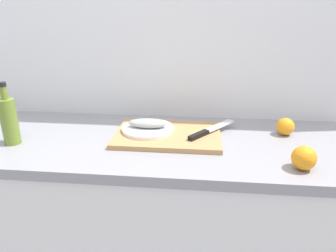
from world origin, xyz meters
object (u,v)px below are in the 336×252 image
object	(u,v)px
white_plate	(148,129)
olive_oil_bottle	(9,120)
chef_knife	(207,131)
fish_fillet	(148,123)
cutting_board	(168,135)

from	to	relation	value
white_plate	olive_oil_bottle	size ratio (longest dim) A/B	0.88
white_plate	chef_knife	world-z (taller)	chef_knife
fish_fillet	olive_oil_bottle	xyz separation A→B (m)	(-0.53, -0.14, 0.05)
chef_knife	olive_oil_bottle	bearing A→B (deg)	138.53
cutting_board	olive_oil_bottle	bearing A→B (deg)	-168.48
fish_fillet	cutting_board	bearing A→B (deg)	-10.67
cutting_board	white_plate	xyz separation A→B (m)	(-0.09, 0.02, 0.02)
fish_fillet	chef_knife	bearing A→B (deg)	-1.22
cutting_board	chef_knife	distance (m)	0.16
chef_knife	olive_oil_bottle	distance (m)	0.79
cutting_board	chef_knife	world-z (taller)	chef_knife
cutting_board	fish_fillet	size ratio (longest dim) A/B	2.64
chef_knife	olive_oil_bottle	world-z (taller)	olive_oil_bottle
fish_fillet	chef_knife	distance (m)	0.25
fish_fillet	chef_knife	size ratio (longest dim) A/B	0.68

